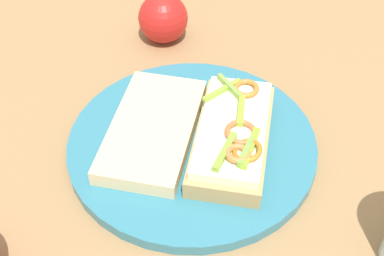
# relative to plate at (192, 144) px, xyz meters

# --- Properties ---
(ground_plane) EXTENTS (2.00, 2.00, 0.00)m
(ground_plane) POSITION_rel_plate_xyz_m (0.00, 0.00, -0.01)
(ground_plane) COLOR #957249
(ground_plane) RESTS_ON ground
(plate) EXTENTS (0.29, 0.29, 0.01)m
(plate) POSITION_rel_plate_xyz_m (0.00, 0.00, 0.00)
(plate) COLOR teal
(plate) RESTS_ON ground_plane
(sandwich) EXTENTS (0.19, 0.15, 0.04)m
(sandwich) POSITION_rel_plate_xyz_m (-0.02, -0.04, 0.03)
(sandwich) COLOR tan
(sandwich) RESTS_ON plate
(bread_slice_side) EXTENTS (0.20, 0.17, 0.02)m
(bread_slice_side) POSITION_rel_plate_xyz_m (0.02, 0.04, 0.02)
(bread_slice_side) COLOR beige
(bread_slice_side) RESTS_ON plate
(apple_1) EXTENTS (0.09, 0.09, 0.07)m
(apple_1) POSITION_rel_plate_xyz_m (0.23, -0.02, 0.03)
(apple_1) COLOR red
(apple_1) RESTS_ON ground_plane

